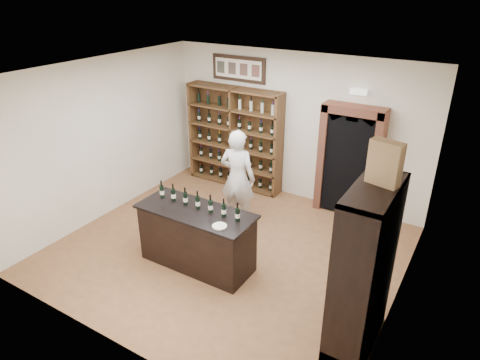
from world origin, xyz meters
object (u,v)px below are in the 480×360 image
side_cabinet (363,296)px  wine_crate (385,163)px  wine_shelf (235,137)px  tasting_counter (197,238)px  counter_bottle_0 (162,191)px  shopkeeper (238,178)px

side_cabinet → wine_crate: bearing=93.4°
wine_shelf → tasting_counter: 3.19m
counter_bottle_0 → shopkeeper: size_ratio=0.16×
counter_bottle_0 → shopkeeper: bearing=68.0°
wine_shelf → counter_bottle_0: (0.38, -2.87, 0.01)m
tasting_counter → shopkeeper: bearing=95.7°
wine_crate → counter_bottle_0: bearing=-170.7°
wine_shelf → shopkeeper: wine_shelf is taller
shopkeeper → tasting_counter: bearing=88.6°
counter_bottle_0 → side_cabinet: 3.48m
counter_bottle_0 → wine_crate: size_ratio=0.61×
tasting_counter → shopkeeper: (-0.15, 1.48, 0.43)m
tasting_counter → side_cabinet: size_ratio=0.85×
wine_shelf → shopkeeper: size_ratio=1.19×
tasting_counter → wine_crate: (2.72, -0.18, 1.95)m
wine_shelf → shopkeeper: 1.75m
tasting_counter → counter_bottle_0: counter_bottle_0 is taller
counter_bottle_0 → side_cabinet: (3.44, -0.37, -0.35)m
side_cabinet → wine_crate: wine_crate is taller
counter_bottle_0 → wine_crate: (3.44, -0.25, 1.34)m
tasting_counter → shopkeeper: shopkeeper is taller
side_cabinet → shopkeeper: (-2.87, 1.78, 0.17)m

